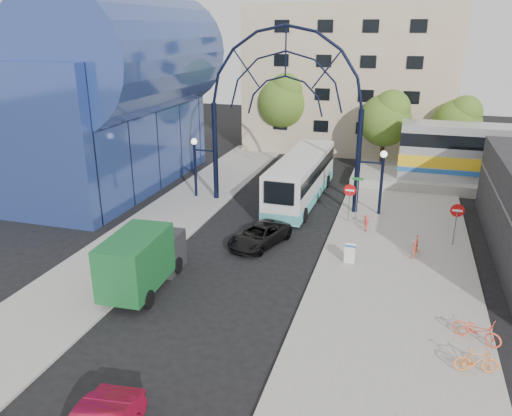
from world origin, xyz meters
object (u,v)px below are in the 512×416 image
(do_not_enter_sign, at_px, (457,215))
(green_truck, at_px, (143,259))
(bike_near_a, at_px, (366,221))
(gateway_arch, at_px, (285,82))
(stop_sign, at_px, (350,194))
(street_name_sign, at_px, (357,189))
(bike_near_b, at_px, (416,246))
(tree_north_a, at_px, (387,118))
(black_suv, at_px, (260,235))
(tree_north_c, at_px, (459,121))
(tree_north_b, at_px, (284,99))
(sandwich_board, at_px, (350,252))
(bike_far_b, at_px, (477,361))
(city_bus, at_px, (301,177))
(bike_far_a, at_px, (477,330))

(do_not_enter_sign, height_order, green_truck, green_truck)
(green_truck, xyz_separation_m, bike_near_a, (9.60, 10.47, -0.88))
(gateway_arch, distance_m, stop_sign, 8.37)
(street_name_sign, relative_size, bike_near_b, 1.64)
(gateway_arch, height_order, green_truck, gateway_arch)
(bike_near_a, bearing_deg, stop_sign, 140.01)
(tree_north_a, relative_size, black_suv, 1.59)
(gateway_arch, relative_size, bike_near_b, 7.97)
(gateway_arch, bearing_deg, stop_sign, -22.63)
(tree_north_a, height_order, tree_north_c, tree_north_a)
(tree_north_b, bearing_deg, black_suv, -79.55)
(sandwich_board, xyz_separation_m, bike_near_a, (0.40, 5.27, -0.16))
(green_truck, bearing_deg, bike_far_b, -12.97)
(tree_north_c, xyz_separation_m, city_bus, (-11.20, -12.22, -2.58))
(city_bus, bearing_deg, tree_north_c, 49.01)
(street_name_sign, xyz_separation_m, sandwich_board, (0.40, -6.62, -1.39))
(gateway_arch, relative_size, tree_north_c, 2.10)
(city_bus, relative_size, green_truck, 2.00)
(gateway_arch, bearing_deg, tree_north_a, 62.83)
(black_suv, bearing_deg, bike_far_a, -12.89)
(tree_north_a, xyz_separation_m, black_suv, (-5.78, -18.88, -3.99))
(tree_north_b, height_order, tree_north_c, tree_north_b)
(tree_north_b, distance_m, tree_north_c, 16.15)
(tree_north_a, distance_m, bike_far_b, 28.36)
(sandwich_board, height_order, tree_north_a, tree_north_a)
(green_truck, distance_m, bike_near_b, 14.50)
(do_not_enter_sign, height_order, black_suv, do_not_enter_sign)
(stop_sign, height_order, bike_far_a, stop_sign)
(tree_north_c, xyz_separation_m, bike_far_b, (-1.09, -29.65, -3.68))
(gateway_arch, bearing_deg, tree_north_b, 103.68)
(tree_north_b, relative_size, bike_far_a, 4.22)
(street_name_sign, xyz_separation_m, black_suv, (-4.86, -5.55, -1.52))
(stop_sign, relative_size, tree_north_b, 0.31)
(sandwich_board, distance_m, bike_far_b, 9.42)
(sandwich_board, relative_size, bike_near_a, 0.56)
(tree_north_a, xyz_separation_m, city_bus, (-5.20, -10.22, -2.91))
(gateway_arch, bearing_deg, bike_near_a, -24.66)
(green_truck, bearing_deg, bike_near_a, 44.20)
(tree_north_a, bearing_deg, tree_north_c, 18.44)
(tree_north_b, height_order, bike_near_b, tree_north_b)
(tree_north_c, bearing_deg, city_bus, -132.51)
(city_bus, relative_size, bike_near_b, 6.93)
(stop_sign, height_order, black_suv, stop_sign)
(tree_north_b, relative_size, bike_near_b, 4.67)
(city_bus, xyz_separation_m, bike_near_b, (8.01, -7.69, -1.06))
(bike_near_a, bearing_deg, bike_near_b, -55.61)
(city_bus, height_order, green_truck, city_bus)
(bike_far_a, bearing_deg, green_truck, 113.66)
(do_not_enter_sign, distance_m, bike_near_a, 5.34)
(black_suv, bearing_deg, city_bus, 104.86)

